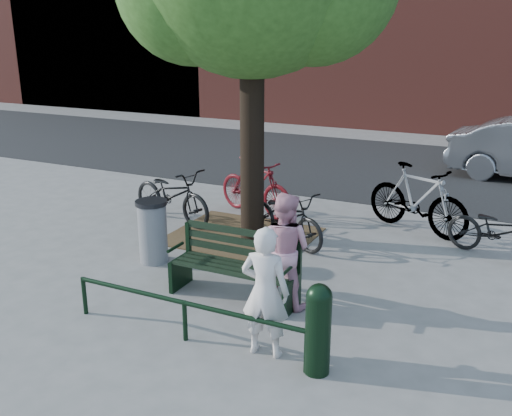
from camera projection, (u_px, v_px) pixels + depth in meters
The scene contains 14 objects.
ground at pixel (234, 298), 7.69m from camera, with size 90.00×90.00×0.00m, color gray.
dirt_pit at pixel (242, 236), 9.99m from camera, with size 2.40×2.00×0.02m, color brown.
road at pixel (385, 167), 14.99m from camera, with size 40.00×7.00×0.01m, color black.
park_bench at pixel (236, 263), 7.61m from camera, with size 1.74×0.54×0.97m.
guard_railing at pixel (184, 309), 6.54m from camera, with size 3.06×0.06×0.51m.
person_left at pixel (265, 292), 6.17m from camera, with size 0.55×0.36×1.50m, color silver.
person_right at pixel (284, 250), 7.32m from camera, with size 0.74×0.58×1.53m, color #CF8E9F.
bollard at pixel (318, 326), 5.88m from camera, with size 0.27×0.27×1.01m.
litter_bin at pixel (153, 231), 8.77m from camera, with size 0.48×0.48×0.99m.
bicycle_a at pixel (172, 195), 10.63m from camera, with size 0.69×1.98×1.04m, color black.
bicycle_b at pixel (255, 187), 11.01m from camera, with size 0.52×1.85×1.11m, color #590C12.
bicycle_c at pixel (286, 217), 9.54m from camera, with size 0.62×1.77×0.93m, color black.
bicycle_d at pixel (418, 199), 10.07m from camera, with size 0.57×2.02×1.21m, color gray.
bicycle_e at pixel (500, 232), 8.89m from camera, with size 0.60×1.72×0.90m, color black.
Camera 1 is at (3.30, -6.15, 3.47)m, focal length 40.00 mm.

